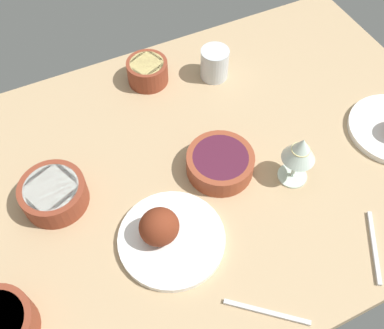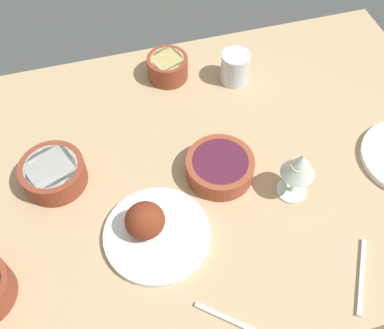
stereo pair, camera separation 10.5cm
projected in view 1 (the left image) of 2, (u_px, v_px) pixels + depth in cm
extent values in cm
cube|color=tan|center=(192.00, 174.00, 108.53)|extent=(140.00, 90.00, 4.00)
cylinder|color=white|center=(172.00, 239.00, 95.54)|extent=(23.06, 23.06, 1.60)
ellipsoid|color=maroon|center=(159.00, 227.00, 92.04)|extent=(8.53, 8.07, 8.37)
cylinder|color=brown|center=(220.00, 163.00, 104.75)|extent=(15.94, 15.94, 5.15)
cylinder|color=#4C192D|center=(221.00, 158.00, 103.05)|extent=(13.07, 13.07, 1.00)
cylinder|color=brown|center=(148.00, 72.00, 121.48)|extent=(11.12, 11.12, 6.43)
cylinder|color=#D6BC70|center=(147.00, 64.00, 119.26)|extent=(9.12, 9.12, 1.00)
cylinder|color=brown|center=(54.00, 194.00, 99.41)|extent=(14.78, 14.78, 6.05)
cylinder|color=white|center=(51.00, 188.00, 97.35)|extent=(12.12, 12.12, 1.00)
cylinder|color=silver|center=(292.00, 176.00, 105.53)|extent=(7.00, 7.00, 0.50)
cylinder|color=silver|center=(295.00, 167.00, 102.46)|extent=(1.00, 1.00, 7.00)
cone|color=silver|center=(301.00, 149.00, 96.93)|extent=(7.60, 7.60, 6.50)
cylinder|color=beige|center=(300.00, 153.00, 98.11)|extent=(4.18, 4.18, 2.80)
cylinder|color=silver|center=(215.00, 63.00, 121.65)|extent=(7.74, 7.74, 8.74)
cube|color=silver|center=(267.00, 312.00, 87.04)|extent=(13.71, 11.73, 0.80)
cube|color=silver|center=(374.00, 247.00, 94.93)|extent=(9.54, 14.88, 0.80)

